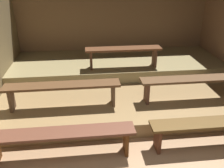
% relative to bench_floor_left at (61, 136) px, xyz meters
% --- Properties ---
extents(ground, '(5.78, 5.63, 0.08)m').
position_rel_bench_floor_left_xyz_m(ground, '(1.18, 1.22, -0.41)').
color(ground, '#987351').
extents(wall_back, '(5.78, 0.06, 2.52)m').
position_rel_bench_floor_left_xyz_m(wall_back, '(1.18, 3.67, 0.89)').
color(wall_back, '#886444').
rests_on(wall_back, ground).
extents(platform_lower, '(4.98, 3.33, 0.26)m').
position_rel_bench_floor_left_xyz_m(platform_lower, '(1.18, 1.97, -0.24)').
color(platform_lower, olive).
rests_on(platform_lower, ground).
extents(platform_middle, '(4.98, 1.76, 0.26)m').
position_rel_bench_floor_left_xyz_m(platform_middle, '(1.18, 2.76, 0.02)').
color(platform_middle, '#8D7E53').
rests_on(platform_middle, platform_lower).
extents(bench_floor_left, '(2.12, 0.31, 0.45)m').
position_rel_bench_floor_left_xyz_m(bench_floor_left, '(0.00, 0.00, 0.00)').
color(bench_floor_left, brown).
rests_on(bench_floor_left, ground).
extents(bench_floor_right, '(2.12, 0.31, 0.45)m').
position_rel_bench_floor_left_xyz_m(bench_floor_right, '(2.37, 0.00, 0.00)').
color(bench_floor_right, '#553B19').
rests_on(bench_floor_right, ground).
extents(bench_lower_left, '(2.03, 0.31, 0.45)m').
position_rel_bench_floor_left_xyz_m(bench_lower_left, '(-0.03, 1.04, 0.26)').
color(bench_lower_left, brown).
rests_on(bench_lower_left, platform_lower).
extents(bench_lower_right, '(2.03, 0.31, 0.45)m').
position_rel_bench_floor_left_xyz_m(bench_lower_right, '(2.40, 1.04, 0.26)').
color(bench_lower_right, brown).
rests_on(bench_lower_right, platform_lower).
extents(bench_middle_center, '(1.67, 0.31, 0.45)m').
position_rel_bench_floor_left_xyz_m(bench_middle_center, '(1.24, 2.23, 0.50)').
color(bench_middle_center, brown).
rests_on(bench_middle_center, platform_middle).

